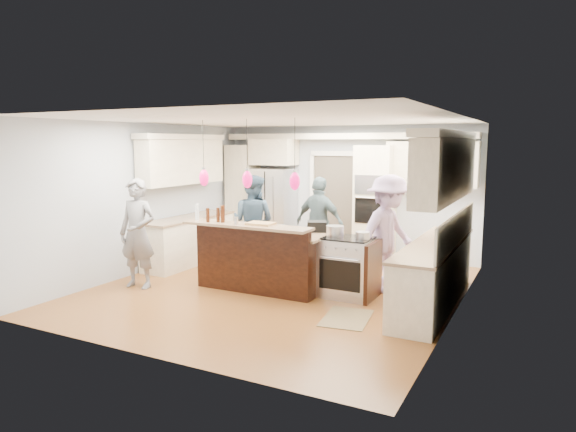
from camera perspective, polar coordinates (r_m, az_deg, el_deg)
name	(u,v)px	position (r m, az deg, el deg)	size (l,w,h in m)	color
ground_plane	(278,289)	(8.40, -1.10, -8.09)	(6.00, 6.00, 0.00)	#9F692B
room_shell	(278,177)	(8.08, -1.14, 4.38)	(5.54, 6.04, 2.72)	#B2BCC6
refrigerator	(273,210)	(11.22, -1.71, 0.72)	(0.90, 0.70, 1.80)	#B7B7BC
oven_column	(375,204)	(10.31, 9.63, 1.36)	(0.72, 0.69, 2.30)	#FDEFCD
back_upper_cabinets	(309,175)	(10.89, 2.30, 4.56)	(5.30, 0.61, 2.54)	#FDEFCD
right_counter_run	(438,234)	(7.64, 16.38, -1.93)	(0.64, 3.10, 2.51)	#FDEFCD
left_cabinets	(187,210)	(10.17, -11.17, 0.68)	(0.64, 2.30, 2.51)	#FDEFCD
kitchen_island	(267,257)	(8.46, -2.35, -4.59)	(2.10, 1.46, 1.12)	black
island_range	(349,267)	(7.95, 6.83, -5.68)	(0.82, 0.71, 0.92)	#B7B7BC
pendant_lights	(247,179)	(7.77, -4.55, 4.10)	(1.75, 0.15, 1.03)	black
person_bar_end	(138,234)	(8.65, -16.37, -1.88)	(0.65, 0.43, 1.78)	slate
person_far_left	(253,222)	(9.64, -3.91, -0.65)	(0.85, 0.67, 1.76)	#2C4155
person_far_right	(320,223)	(9.55, 3.53, -0.81)	(1.01, 0.42, 1.73)	#465C63
person_range_side	(388,234)	(8.22, 11.06, -1.95)	(1.20, 0.69, 1.86)	#9C81AE
floor_rug	(347,318)	(7.09, 6.53, -11.20)	(0.60, 0.87, 0.01)	olive
water_bottle	(197,212)	(8.30, -10.07, 0.43)	(0.06, 0.06, 0.26)	silver
beer_bottle_a	(223,214)	(8.03, -7.28, 0.24)	(0.07, 0.07, 0.27)	#401C0B
beer_bottle_b	(208,215)	(8.09, -8.90, 0.11)	(0.06, 0.06, 0.22)	#401C0B
beer_bottle_c	(218,215)	(8.08, -7.78, 0.13)	(0.06, 0.06, 0.23)	#401C0B
drink_can	(236,221)	(7.81, -5.78, -0.52)	(0.06, 0.06, 0.11)	#B7B7BC
cutting_board	(261,223)	(7.78, -3.05, -0.84)	(0.40, 0.28, 0.03)	tan
pot_large	(335,231)	(7.96, 5.25, -1.65)	(0.27, 0.27, 0.16)	#B7B7BC
pot_small	(363,235)	(7.77, 8.30, -2.13)	(0.21, 0.21, 0.11)	#B7B7BC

